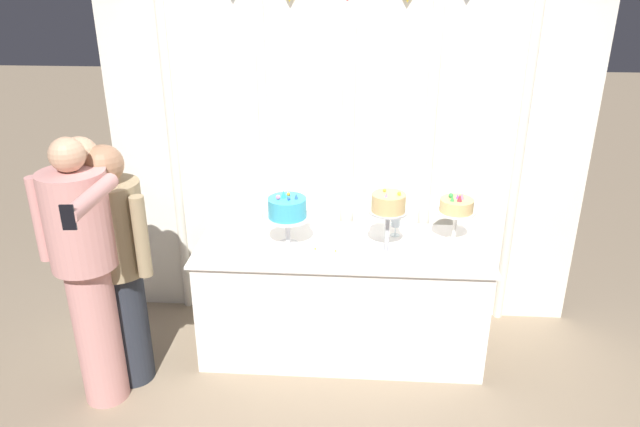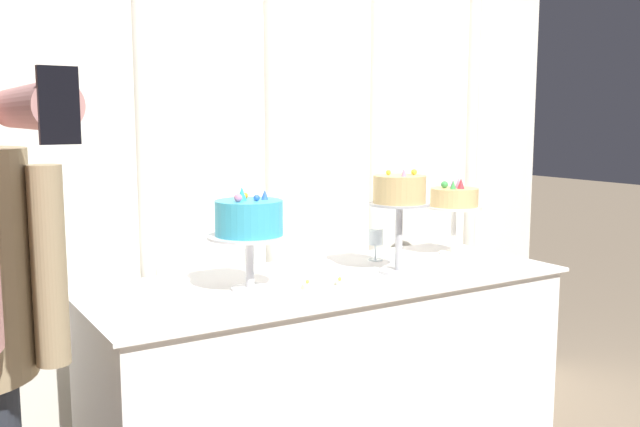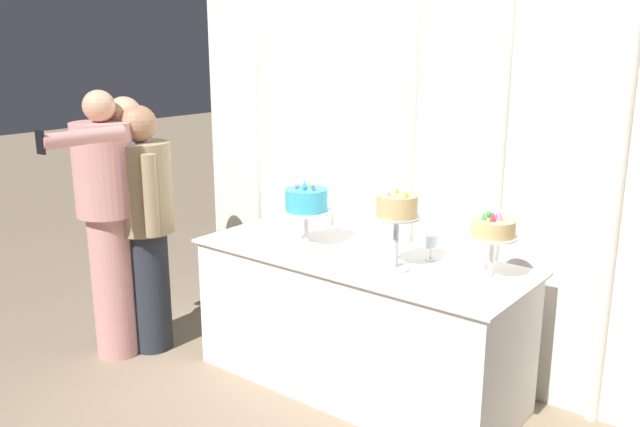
{
  "view_description": "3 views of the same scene",
  "coord_description": "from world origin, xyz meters",
  "px_view_note": "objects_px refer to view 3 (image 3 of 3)",
  "views": [
    {
      "loc": [
        0.09,
        -3.41,
        2.52
      ],
      "look_at": [
        -0.16,
        0.22,
        0.97
      ],
      "focal_mm": 33.22,
      "sensor_mm": 36.0,
      "label": 1
    },
    {
      "loc": [
        -1.46,
        -2.21,
        1.43
      ],
      "look_at": [
        0.01,
        0.18,
        1.05
      ],
      "focal_mm": 39.53,
      "sensor_mm": 36.0,
      "label": 2
    },
    {
      "loc": [
        2.02,
        -2.81,
        1.96
      ],
      "look_at": [
        -0.23,
        0.04,
        1.01
      ],
      "focal_mm": 37.42,
      "sensor_mm": 36.0,
      "label": 3
    }
  ],
  "objects_px": {
    "cake_table": "(357,321)",
    "guest_girl_blue_dress": "(107,216)",
    "guest_man_pink_jacket": "(131,211)",
    "cake_display_center": "(397,211)",
    "cake_display_rightmost": "(493,231)",
    "tealight_far_left": "(322,252)",
    "guest_man_dark_suit": "(145,222)",
    "cake_display_leftmost": "(306,202)",
    "wine_glass": "(431,242)",
    "tealight_near_left": "(339,258)"
  },
  "relations": [
    {
      "from": "cake_table",
      "to": "guest_girl_blue_dress",
      "type": "relative_size",
      "value": 1.14
    },
    {
      "from": "guest_man_pink_jacket",
      "to": "guest_girl_blue_dress",
      "type": "xyz_separation_m",
      "value": [
        0.03,
        -0.2,
        0.01
      ]
    },
    {
      "from": "cake_display_center",
      "to": "guest_man_pink_jacket",
      "type": "xyz_separation_m",
      "value": [
        -1.76,
        -0.35,
        -0.21
      ]
    },
    {
      "from": "cake_table",
      "to": "guest_man_pink_jacket",
      "type": "xyz_separation_m",
      "value": [
        -1.47,
        -0.43,
        0.5
      ]
    },
    {
      "from": "cake_display_rightmost",
      "to": "guest_girl_blue_dress",
      "type": "distance_m",
      "value": 2.3
    },
    {
      "from": "cake_display_rightmost",
      "to": "tealight_far_left",
      "type": "xyz_separation_m",
      "value": [
        -0.91,
        -0.21,
        -0.24
      ]
    },
    {
      "from": "cake_display_rightmost",
      "to": "guest_man_dark_suit",
      "type": "relative_size",
      "value": 0.22
    },
    {
      "from": "cake_display_leftmost",
      "to": "cake_display_rightmost",
      "type": "xyz_separation_m",
      "value": [
        1.09,
        0.12,
        -0.0
      ]
    },
    {
      "from": "tealight_far_left",
      "to": "guest_man_pink_jacket",
      "type": "bearing_deg",
      "value": -166.67
    },
    {
      "from": "cake_display_leftmost",
      "to": "guest_man_pink_jacket",
      "type": "distance_m",
      "value": 1.2
    },
    {
      "from": "cake_display_rightmost",
      "to": "wine_glass",
      "type": "xyz_separation_m",
      "value": [
        -0.38,
        0.08,
        -0.15
      ]
    },
    {
      "from": "cake_table",
      "to": "cake_display_rightmost",
      "type": "bearing_deg",
      "value": 7.51
    },
    {
      "from": "cake_table",
      "to": "guest_girl_blue_dress",
      "type": "bearing_deg",
      "value": -156.68
    },
    {
      "from": "cake_display_leftmost",
      "to": "guest_man_dark_suit",
      "type": "height_order",
      "value": "guest_man_dark_suit"
    },
    {
      "from": "cake_display_leftmost",
      "to": "guest_girl_blue_dress",
      "type": "height_order",
      "value": "guest_girl_blue_dress"
    },
    {
      "from": "wine_glass",
      "to": "guest_girl_blue_dress",
      "type": "distance_m",
      "value": 1.97
    },
    {
      "from": "tealight_near_left",
      "to": "guest_man_dark_suit",
      "type": "distance_m",
      "value": 1.34
    },
    {
      "from": "tealight_far_left",
      "to": "guest_man_pink_jacket",
      "type": "distance_m",
      "value": 1.34
    },
    {
      "from": "cake_display_leftmost",
      "to": "cake_display_rightmost",
      "type": "relative_size",
      "value": 1.07
    },
    {
      "from": "cake_display_leftmost",
      "to": "tealight_far_left",
      "type": "bearing_deg",
      "value": -27.15
    },
    {
      "from": "guest_man_pink_jacket",
      "to": "tealight_near_left",
      "type": "bearing_deg",
      "value": 11.46
    },
    {
      "from": "wine_glass",
      "to": "tealight_far_left",
      "type": "relative_size",
      "value": 3.05
    },
    {
      "from": "cake_display_leftmost",
      "to": "tealight_far_left",
      "type": "distance_m",
      "value": 0.32
    },
    {
      "from": "cake_display_leftmost",
      "to": "cake_display_center",
      "type": "height_order",
      "value": "cake_display_center"
    },
    {
      "from": "guest_man_pink_jacket",
      "to": "guest_girl_blue_dress",
      "type": "height_order",
      "value": "guest_girl_blue_dress"
    },
    {
      "from": "tealight_near_left",
      "to": "guest_girl_blue_dress",
      "type": "distance_m",
      "value": 1.49
    },
    {
      "from": "guest_man_pink_jacket",
      "to": "guest_man_dark_suit",
      "type": "xyz_separation_m",
      "value": [
        0.13,
        0.0,
        -0.05
      ]
    },
    {
      "from": "cake_table",
      "to": "tealight_far_left",
      "type": "height_order",
      "value": "tealight_far_left"
    },
    {
      "from": "guest_man_pink_jacket",
      "to": "cake_display_rightmost",
      "type": "bearing_deg",
      "value": 13.3
    },
    {
      "from": "cake_display_center",
      "to": "cake_display_rightmost",
      "type": "relative_size",
      "value": 1.21
    },
    {
      "from": "cake_display_center",
      "to": "tealight_far_left",
      "type": "height_order",
      "value": "cake_display_center"
    },
    {
      "from": "cake_table",
      "to": "wine_glass",
      "type": "xyz_separation_m",
      "value": [
        0.36,
        0.18,
        0.5
      ]
    },
    {
      "from": "guest_man_dark_suit",
      "to": "guest_man_pink_jacket",
      "type": "bearing_deg",
      "value": -178.71
    },
    {
      "from": "guest_man_pink_jacket",
      "to": "guest_man_dark_suit",
      "type": "bearing_deg",
      "value": 1.29
    },
    {
      "from": "cake_display_leftmost",
      "to": "tealight_near_left",
      "type": "distance_m",
      "value": 0.42
    },
    {
      "from": "wine_glass",
      "to": "guest_man_pink_jacket",
      "type": "xyz_separation_m",
      "value": [
        -1.83,
        -0.6,
        0.01
      ]
    },
    {
      "from": "guest_girl_blue_dress",
      "to": "tealight_far_left",
      "type": "bearing_deg",
      "value": 21.64
    },
    {
      "from": "cake_display_rightmost",
      "to": "cake_display_center",
      "type": "bearing_deg",
      "value": -159.14
    },
    {
      "from": "cake_display_center",
      "to": "wine_glass",
      "type": "bearing_deg",
      "value": 74.88
    },
    {
      "from": "cake_display_rightmost",
      "to": "wine_glass",
      "type": "height_order",
      "value": "cake_display_rightmost"
    },
    {
      "from": "cake_display_rightmost",
      "to": "guest_man_dark_suit",
      "type": "xyz_separation_m",
      "value": [
        -2.08,
        -0.52,
        -0.19
      ]
    },
    {
      "from": "tealight_near_left",
      "to": "cake_table",
      "type": "bearing_deg",
      "value": 74.33
    },
    {
      "from": "cake_display_leftmost",
      "to": "guest_man_pink_jacket",
      "type": "relative_size",
      "value": 0.23
    },
    {
      "from": "cake_display_center",
      "to": "guest_man_pink_jacket",
      "type": "distance_m",
      "value": 1.81
    },
    {
      "from": "cake_table",
      "to": "guest_girl_blue_dress",
      "type": "height_order",
      "value": "guest_girl_blue_dress"
    },
    {
      "from": "tealight_near_left",
      "to": "tealight_far_left",
      "type": "bearing_deg",
      "value": 172.1
    },
    {
      "from": "cake_display_center",
      "to": "tealight_near_left",
      "type": "relative_size",
      "value": 10.34
    },
    {
      "from": "cake_table",
      "to": "tealight_near_left",
      "type": "height_order",
      "value": "tealight_near_left"
    },
    {
      "from": "cake_display_rightmost",
      "to": "tealight_far_left",
      "type": "relative_size",
      "value": 7.77
    },
    {
      "from": "wine_glass",
      "to": "guest_man_dark_suit",
      "type": "distance_m",
      "value": 1.8
    }
  ]
}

